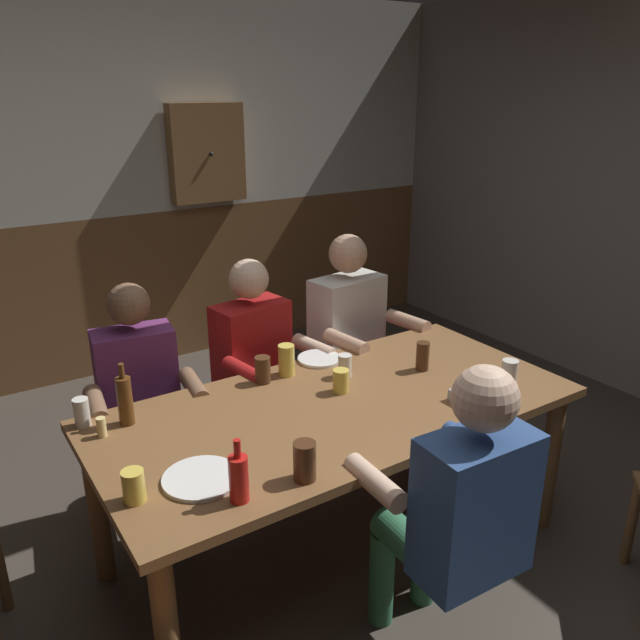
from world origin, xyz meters
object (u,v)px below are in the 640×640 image
(person_0, at_px, (141,398))
(pint_glass_7, at_px, (345,366))
(person_1, at_px, (260,363))
(pint_glass_2, at_px, (341,381))
(bottle_0, at_px, (239,477))
(pint_glass_1, at_px, (509,373))
(pint_glass_5, at_px, (134,486))
(pint_glass_8, at_px, (286,360))
(person_2, at_px, (355,334))
(plate_1, at_px, (201,478))
(pint_glass_3, at_px, (305,461))
(plate_0, at_px, (319,359))
(pint_glass_0, at_px, (423,356))
(condiment_caddy, at_px, (467,395))
(table_candle, at_px, (102,427))
(dining_table, at_px, (337,422))
(pint_glass_6, at_px, (263,370))
(bottle_1, at_px, (125,400))
(pint_glass_4, at_px, (82,412))
(person_3, at_px, (458,506))
(wall_dart_cabinet, at_px, (207,153))

(person_0, distance_m, pint_glass_7, 0.97)
(person_1, xyz_separation_m, pint_glass_2, (0.07, -0.63, 0.14))
(bottle_0, distance_m, pint_glass_1, 1.39)
(pint_glass_5, distance_m, pint_glass_8, 1.06)
(person_1, distance_m, person_2, 0.61)
(bottle_0, bearing_deg, pint_glass_2, 32.38)
(plate_1, bearing_deg, pint_glass_3, -32.00)
(person_2, relative_size, plate_0, 5.87)
(plate_0, relative_size, pint_glass_5, 1.93)
(plate_0, distance_m, bottle_0, 1.16)
(pint_glass_5, xyz_separation_m, pint_glass_8, (0.90, 0.56, 0.02))
(person_0, height_order, pint_glass_7, person_0)
(person_0, bearing_deg, pint_glass_7, 155.86)
(bottle_0, bearing_deg, pint_glass_0, 20.33)
(pint_glass_2, bearing_deg, condiment_caddy, -41.75)
(table_candle, xyz_separation_m, pint_glass_7, (1.09, -0.07, 0.01))
(person_2, distance_m, table_candle, 1.60)
(dining_table, relative_size, pint_glass_7, 18.92)
(condiment_caddy, bearing_deg, pint_glass_6, 135.51)
(bottle_1, height_order, pint_glass_4, bottle_1)
(person_3, relative_size, pint_glass_7, 11.32)
(plate_1, bearing_deg, person_1, 52.00)
(plate_1, xyz_separation_m, bottle_0, (0.06, -0.17, 0.08))
(plate_0, height_order, pint_glass_7, pint_glass_7)
(pint_glass_3, distance_m, pint_glass_7, 0.84)
(plate_0, height_order, pint_glass_8, pint_glass_8)
(dining_table, height_order, pint_glass_8, pint_glass_8)
(pint_glass_5, bearing_deg, pint_glass_1, -3.22)
(plate_1, bearing_deg, person_2, 34.69)
(plate_1, bearing_deg, pint_glass_8, 40.21)
(pint_glass_4, bearing_deg, bottle_1, -27.68)
(plate_0, bearing_deg, pint_glass_7, -90.79)
(bottle_1, xyz_separation_m, pint_glass_6, (0.63, 0.03, -0.04))
(dining_table, bearing_deg, wall_dart_cabinet, 77.64)
(person_0, relative_size, pint_glass_4, 10.11)
(plate_0, relative_size, wall_dart_cabinet, 0.31)
(pint_glass_0, bearing_deg, bottle_1, 168.94)
(person_1, distance_m, table_candle, 1.03)
(dining_table, distance_m, pint_glass_1, 0.81)
(person_3, distance_m, pint_glass_5, 1.09)
(pint_glass_1, bearing_deg, person_3, -149.35)
(person_3, bearing_deg, pint_glass_8, 94.45)
(pint_glass_8, relative_size, wall_dart_cabinet, 0.21)
(pint_glass_4, relative_size, pint_glass_5, 1.06)
(person_0, distance_m, bottle_0, 1.10)
(bottle_0, distance_m, pint_glass_5, 0.34)
(condiment_caddy, bearing_deg, pint_glass_8, 128.65)
(plate_1, height_order, bottle_0, bottle_0)
(pint_glass_6, relative_size, pint_glass_7, 1.14)
(person_3, bearing_deg, pint_glass_4, 132.88)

